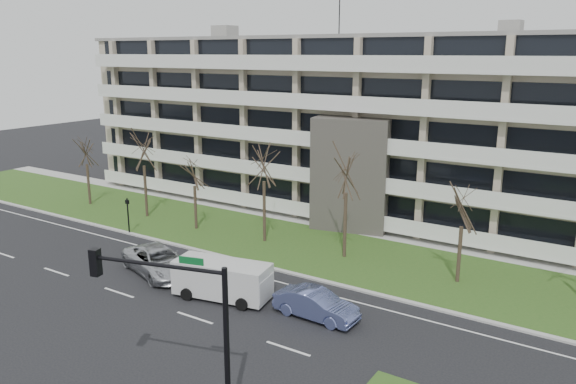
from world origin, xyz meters
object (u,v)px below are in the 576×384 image
Objects in this scene: blue_sedan at (316,304)px; pedestrian_signal at (128,211)px; silver_pickup at (159,261)px; white_van at (223,277)px; traffic_signal at (179,315)px.

pedestrian_signal is at bearing 78.72° from blue_sedan.
silver_pickup is 5.93m from white_van.
silver_pickup is at bearing 92.19° from blue_sedan.
traffic_signal is at bearing -111.97° from silver_pickup.
traffic_signal reaches higher than blue_sedan.
white_van is (-5.77, -0.74, 0.54)m from blue_sedan.
blue_sedan is 1.63× the size of pedestrian_signal.
blue_sedan is 0.79× the size of white_van.
pedestrian_signal is (-13.80, 5.23, 0.53)m from white_van.
silver_pickup is 1.03× the size of white_van.
traffic_signal reaches higher than pedestrian_signal.
white_van reaches higher than silver_pickup.
silver_pickup is at bearing 123.92° from traffic_signal.
white_van is 0.88× the size of traffic_signal.
traffic_signal is at bearing -178.89° from blue_sedan.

